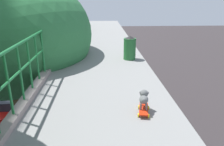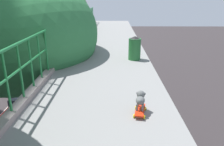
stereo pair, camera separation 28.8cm
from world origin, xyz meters
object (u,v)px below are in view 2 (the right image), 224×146
object	(u,v)px
toy_skateboard	(140,110)
litter_bin	(135,48)
small_dog	(140,98)
city_bus	(28,52)
car_red_taxi_fifth	(26,104)

from	to	relation	value
toy_skateboard	litter_bin	distance (m)	3.63
toy_skateboard	small_dog	size ratio (longest dim) A/B	1.41
small_dog	litter_bin	bearing A→B (deg)	86.83
litter_bin	small_dog	bearing A→B (deg)	-93.17
city_bus	litter_bin	size ratio (longest dim) A/B	14.05
small_dog	toy_skateboard	bearing A→B (deg)	-95.82
car_red_taxi_fifth	small_dog	size ratio (longest dim) A/B	11.28
small_dog	litter_bin	xyz separation A→B (m)	(0.20, 3.54, 0.13)
car_red_taxi_fifth	litter_bin	world-z (taller)	litter_bin
city_bus	car_red_taxi_fifth	bearing A→B (deg)	-70.44
car_red_taxi_fifth	toy_skateboard	bearing A→B (deg)	-56.51
small_dog	city_bus	bearing A→B (deg)	116.88
toy_skateboard	small_dog	bearing A→B (deg)	84.18
car_red_taxi_fifth	city_bus	bearing A→B (deg)	109.56
toy_skateboard	city_bus	bearing A→B (deg)	116.79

